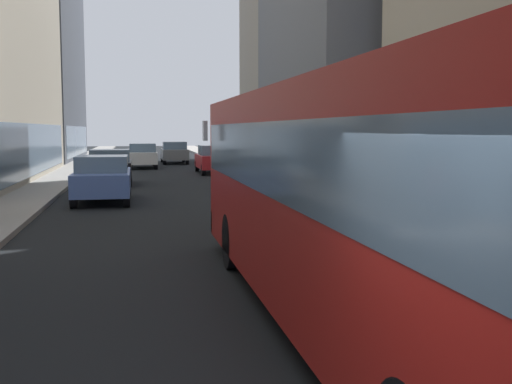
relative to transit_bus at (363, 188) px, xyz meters
The scene contains 10 objects.
ground_plane 30.84m from the transit_bus, 92.23° to the left, with size 120.00×120.00×0.00m, color black.
sidewalk_left 31.57m from the transit_bus, 102.64° to the left, with size 2.40×110.00×0.15m, color gray.
sidewalk_right 31.14m from the transit_bus, 81.68° to the left, with size 2.40×110.00×0.15m, color #9E9991.
building_right_far 43.20m from the transit_bus, 75.41° to the left, with size 8.12×17.71×19.57m.
transit_bus is the anchor object (origin of this frame).
car_red_coupe 28.49m from the transit_bus, 86.78° to the left, with size 1.84×4.47×1.62m.
car_grey_wagon 39.82m from the transit_bus, 90.00° to the left, with size 1.87×4.65×1.62m.
car_blue_hatchback 15.50m from the transit_bus, 104.98° to the left, with size 1.88×4.57×1.62m.
car_white_van 34.49m from the transit_bus, 93.99° to the left, with size 1.81×4.40×1.62m.
car_black_suv 22.30m from the transit_bus, 100.34° to the left, with size 1.90×3.91×1.62m.
Camera 1 is at (-1.64, -3.34, 2.52)m, focal length 43.99 mm.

